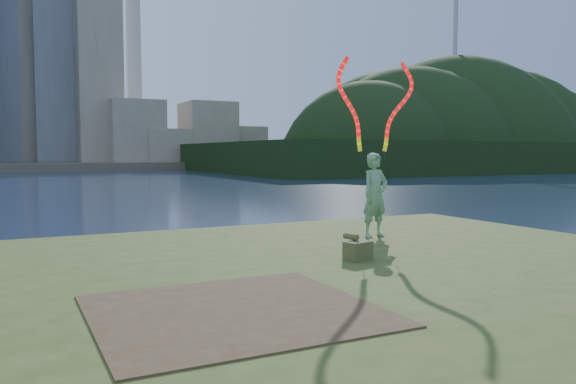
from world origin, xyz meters
TOP-DOWN VIEW (x-y plane):
  - ground at (0.00, 0.00)m, footprint 320.00×320.00m
  - grassy_knoll at (0.00, -2.30)m, footprint 20.00×18.00m
  - dirt_patch at (-2.20, -3.20)m, footprint 3.20×3.00m
  - far_shore at (0.00, 95.00)m, footprint 320.00×40.00m
  - wooded_hill at (59.57, 59.96)m, footprint 78.00×50.00m
  - woman_with_ribbons at (2.67, 0.87)m, footprint 2.12×0.57m
  - canvas_bag at (0.84, -1.21)m, footprint 0.51×0.57m

SIDE VIEW (x-z plane):
  - ground at x=0.00m, z-range 0.00..0.00m
  - wooded_hill at x=59.57m, z-range -31.34..31.66m
  - grassy_knoll at x=0.00m, z-range -0.06..0.74m
  - far_shore at x=0.00m, z-range 0.00..1.20m
  - dirt_patch at x=-2.20m, z-range 0.80..0.82m
  - canvas_bag at x=0.84m, z-range 0.76..1.19m
  - woman_with_ribbons at x=2.67m, z-range 0.09..4.29m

